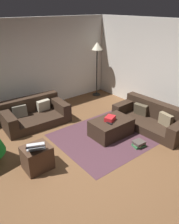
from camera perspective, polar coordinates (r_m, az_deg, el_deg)
ground_plane at (r=4.64m, az=-1.22°, el=-12.78°), size 6.40×6.40×0.00m
rear_partition at (r=6.62m, az=-18.27°, el=10.61°), size 6.40×0.12×2.60m
couch_left at (r=6.18m, az=-14.12°, el=-0.43°), size 1.72×1.07×0.63m
couch_right at (r=5.95m, az=15.69°, el=-1.61°), size 0.93×1.92×0.65m
ottoman at (r=5.44m, az=5.55°, el=-3.96°), size 0.98×0.64×0.41m
gift_box at (r=5.29m, az=5.28°, el=-1.68°), size 0.31×0.28×0.11m
tv_remote at (r=5.17m, az=5.15°, el=-2.90°), size 0.06×0.16×0.02m
side_table at (r=4.48m, az=-13.27°, el=-11.31°), size 0.52×0.44×0.48m
laptop at (r=4.26m, az=-13.62°, el=-8.64°), size 0.47×0.51×0.19m
book_stack at (r=5.18m, az=12.54°, el=-7.97°), size 0.31×0.25×0.14m
corner_lamp at (r=7.52m, az=1.96°, el=15.50°), size 0.36×0.36×1.81m
area_rug at (r=5.54m, az=5.46°, el=-5.77°), size 2.60×2.00×0.01m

